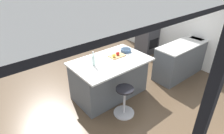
# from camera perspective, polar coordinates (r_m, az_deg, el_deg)

# --- Properties ---
(ground_plane) EXTENTS (7.70, 7.70, 0.00)m
(ground_plane) POSITION_cam_1_polar(r_m,az_deg,el_deg) (4.65, -1.12, -8.40)
(ground_plane) COLOR brown
(interior_partition_left) EXTENTS (0.15, 5.26, 2.84)m
(interior_partition_left) POSITION_cam_1_polar(r_m,az_deg,el_deg) (6.14, 21.70, 13.86)
(interior_partition_left) COLOR silver
(interior_partition_left) RESTS_ON ground_plane
(sink_cabinet) EXTENTS (2.56, 0.60, 1.21)m
(sink_cabinet) POSITION_cam_1_polar(r_m,az_deg,el_deg) (5.93, 22.31, 3.36)
(sink_cabinet) COLOR #4C5156
(sink_cabinet) RESTS_ON ground_plane
(oven_range) EXTENTS (0.60, 0.61, 0.90)m
(oven_range) POSITION_cam_1_polar(r_m,az_deg,el_deg) (6.77, 10.48, 8.01)
(oven_range) COLOR #38383D
(oven_range) RESTS_ON ground_plane
(kitchen_island) EXTENTS (1.70, 1.09, 0.93)m
(kitchen_island) POSITION_cam_1_polar(r_m,az_deg,el_deg) (4.42, -0.80, -3.16)
(kitchen_island) COLOR #4C5156
(kitchen_island) RESTS_ON ground_plane
(stool_by_window) EXTENTS (0.44, 0.44, 0.65)m
(stool_by_window) POSITION_cam_1_polar(r_m,az_deg,el_deg) (3.98, 3.70, -10.42)
(stool_by_window) COLOR #B7B7BC
(stool_by_window) RESTS_ON ground_plane
(cutting_board) EXTENTS (0.36, 0.24, 0.02)m
(cutting_board) POSITION_cam_1_polar(r_m,az_deg,el_deg) (4.36, 1.46, 3.39)
(cutting_board) COLOR tan
(cutting_board) RESTS_ON kitchen_island
(apple_red) EXTENTS (0.08, 0.08, 0.08)m
(apple_red) POSITION_cam_1_polar(r_m,az_deg,el_deg) (4.35, 1.70, 4.09)
(apple_red) COLOR red
(apple_red) RESTS_ON cutting_board
(apple_yellow) EXTENTS (0.08, 0.08, 0.08)m
(apple_yellow) POSITION_cam_1_polar(r_m,az_deg,el_deg) (4.26, 0.58, 3.46)
(apple_yellow) COLOR gold
(apple_yellow) RESTS_ON cutting_board
(water_bottle) EXTENTS (0.06, 0.06, 0.31)m
(water_bottle) POSITION_cam_1_polar(r_m,az_deg,el_deg) (3.93, -5.58, 2.05)
(water_bottle) COLOR silver
(water_bottle) RESTS_ON kitchen_island
(fruit_bowl) EXTENTS (0.25, 0.25, 0.07)m
(fruit_bowl) POSITION_cam_1_polar(r_m,az_deg,el_deg) (4.58, 4.17, 5.08)
(fruit_bowl) COLOR #334C6B
(fruit_bowl) RESTS_ON kitchen_island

